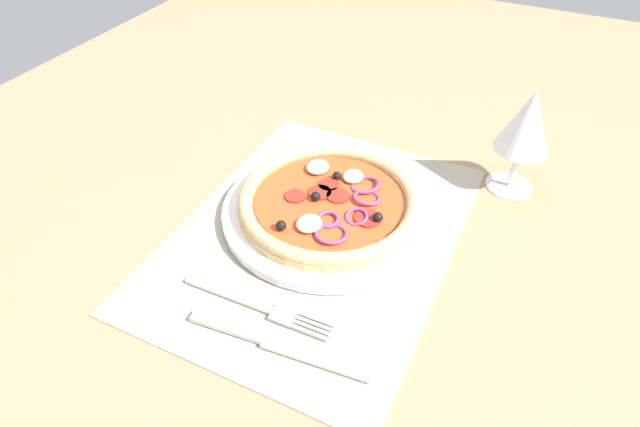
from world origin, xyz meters
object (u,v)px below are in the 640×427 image
at_px(knife, 280,344).
at_px(pizza, 331,201).
at_px(plate, 330,211).
at_px(wine_glass, 527,123).
at_px(fork, 264,308).

bearing_deg(knife, pizza, 95.86).
bearing_deg(pizza, plate, -83.90).
relative_size(pizza, wine_glass, 1.57).
distance_m(plate, wine_glass, 0.28).
bearing_deg(knife, wine_glass, 62.00).
xyz_separation_m(pizza, knife, (0.21, 0.04, -0.02)).
distance_m(pizza, wine_glass, 0.27).
bearing_deg(fork, knife, -41.65).
distance_m(pizza, fork, 0.17).
distance_m(pizza, knife, 0.21).
distance_m(plate, knife, 0.21).
bearing_deg(pizza, knife, 10.70).
xyz_separation_m(plate, fork, (0.17, 0.00, -0.00)).
distance_m(plate, fork, 0.17).
relative_size(plate, fork, 1.54).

